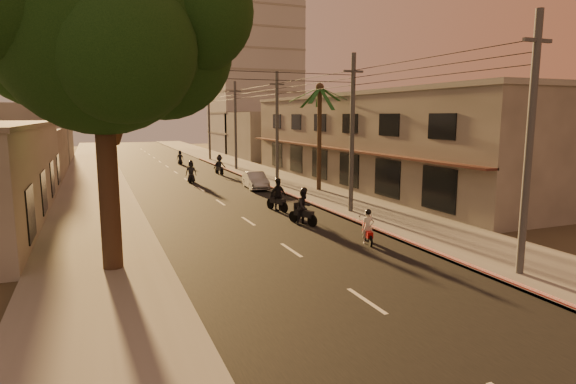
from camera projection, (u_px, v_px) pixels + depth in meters
name	position (u px, v px, depth m)	size (l,w,h in m)	color
ground	(311.00, 264.00, 18.26)	(160.00, 160.00, 0.00)	#383023
road	(201.00, 190.00, 36.57)	(10.00, 140.00, 0.02)	black
sidewalk_right	(292.00, 184.00, 39.34)	(5.00, 140.00, 0.12)	slate
sidewalk_left	(95.00, 195.00, 33.79)	(5.00, 140.00, 0.12)	slate
curb_stripe	(288.00, 194.00, 33.87)	(0.20, 60.00, 0.20)	red
shophouse_row	(374.00, 139.00, 39.34)	(8.80, 34.20, 7.30)	gray
distant_tower	(253.00, 60.00, 73.25)	(12.10, 12.10, 28.00)	#B7B5B2
broadleaf_tree	(111.00, 30.00, 16.44)	(9.60, 8.70, 12.10)	black
palm_tree	(320.00, 94.00, 34.75)	(5.00, 5.00, 8.20)	black
utility_poles	(277.00, 103.00, 37.84)	(1.20, 48.26, 9.00)	#38383A
filler_right	(265.00, 135.00, 64.17)	(8.00, 14.00, 6.00)	#9A978B
filler_left_near	(16.00, 153.00, 43.86)	(8.00, 14.00, 4.40)	#9A978B
filler_left_far	(36.00, 132.00, 60.13)	(8.00, 14.00, 7.00)	#9A978B
scooter_red	(368.00, 228.00, 21.04)	(0.82, 1.55, 1.56)	black
scooter_mid_a	(304.00, 208.00, 24.71)	(1.36, 1.90, 1.96)	black
scooter_mid_b	(278.00, 196.00, 28.28)	(1.32, 1.97, 1.98)	black
scooter_far_a	(191.00, 172.00, 40.19)	(1.13, 1.92, 1.92)	black
scooter_far_b	(219.00, 166.00, 45.60)	(1.34, 1.97, 1.94)	black
parked_car	(255.00, 181.00, 36.87)	(1.74, 4.05, 1.30)	#A3A5AB
scooter_far_c	(180.00, 158.00, 55.12)	(0.90, 1.65, 1.63)	black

